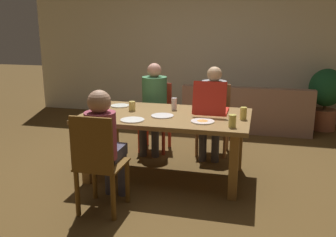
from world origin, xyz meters
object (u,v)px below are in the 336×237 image
object	(u,v)px
plate_0	(162,116)
chair_2	(156,115)
drinking_glass_0	(174,104)
plate_1	(120,106)
potted_plant	(326,95)
chair_0	(214,116)
person_1	(104,139)
plate_2	(203,121)
drinking_glass_3	(132,106)
person_2	(154,101)
plate_3	(132,120)
drinking_glass_2	(243,113)
drinking_glass_1	(232,121)
person_0	(213,105)
couch	(247,112)
pizza_box_0	(211,108)
chair_1	(98,163)
dining_table	(166,122)

from	to	relation	value
plate_0	chair_2	bearing A→B (deg)	109.45
chair_2	drinking_glass_0	bearing A→B (deg)	-59.07
drinking_glass_0	plate_1	bearing A→B (deg)	178.03
plate_0	potted_plant	world-z (taller)	potted_plant
chair_0	person_1	distance (m)	2.02
plate_0	plate_2	distance (m)	0.48
drinking_glass_3	person_2	bearing A→B (deg)	86.80
plate_3	drinking_glass_2	xyz separation A→B (m)	(1.12, 0.33, 0.06)
drinking_glass_2	drinking_glass_1	bearing A→B (deg)	-104.66
chair_0	chair_2	bearing A→B (deg)	-174.20
plate_3	drinking_glass_2	bearing A→B (deg)	16.58
person_2	drinking_glass_3	xyz separation A→B (m)	(-0.04, -0.74, 0.08)
chair_2	drinking_glass_2	distance (m)	1.59
plate_0	chair_0	bearing A→B (deg)	69.13
person_1	drinking_glass_1	xyz separation A→B (m)	(1.14, 0.48, 0.13)
drinking_glass_1	potted_plant	distance (m)	3.18
drinking_glass_0	person_0	bearing A→B (deg)	59.14
plate_3	couch	distance (m)	2.92
person_2	pizza_box_0	bearing A→B (deg)	-35.54
drinking_glass_0	couch	world-z (taller)	drinking_glass_0
plate_1	drinking_glass_3	size ratio (longest dim) A/B	2.06
plate_0	plate_1	world-z (taller)	same
drinking_glass_1	person_1	bearing A→B (deg)	-157.40
pizza_box_0	potted_plant	bearing A→B (deg)	56.05
drinking_glass_1	drinking_glass_2	distance (m)	0.35
drinking_glass_0	drinking_glass_1	size ratio (longest dim) A/B	1.13
person_0	plate_3	size ratio (longest dim) A/B	4.71
person_0	plate_0	xyz separation A→B (m)	(-0.43, -0.97, 0.06)
person_1	couch	world-z (taller)	person_1
plate_3	drinking_glass_0	bearing A→B (deg)	62.35
chair_2	drinking_glass_2	bearing A→B (deg)	-37.89
pizza_box_0	plate_0	bearing A→B (deg)	-148.90
plate_0	potted_plant	distance (m)	3.36
chair_1	drinking_glass_0	world-z (taller)	chair_1
potted_plant	chair_0	bearing A→B (deg)	-137.26
person_2	person_0	bearing A→B (deg)	3.99
pizza_box_0	couch	size ratio (longest dim) A/B	0.22
dining_table	person_2	bearing A→B (deg)	115.14
plate_2	drinking_glass_2	bearing A→B (deg)	27.99
chair_0	potted_plant	size ratio (longest dim) A/B	0.91
person_0	person_2	xyz separation A→B (m)	(-0.80, -0.06, 0.02)
person_1	chair_2	size ratio (longest dim) A/B	1.25
chair_2	couch	distance (m)	1.83
dining_table	plate_0	distance (m)	0.15
plate_1	drinking_glass_0	xyz separation A→B (m)	(0.69, -0.02, 0.06)
potted_plant	plate_3	bearing A→B (deg)	-128.86
drinking_glass_2	potted_plant	distance (m)	2.84
drinking_glass_1	person_2	bearing A→B (deg)	134.40
chair_1	plate_1	distance (m)	1.30
person_1	plate_2	world-z (taller)	person_1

